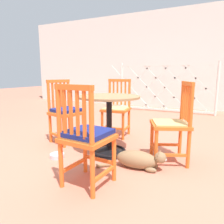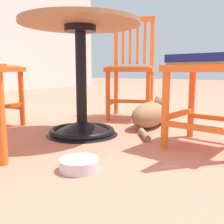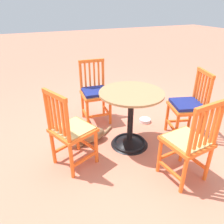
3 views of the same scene
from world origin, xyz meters
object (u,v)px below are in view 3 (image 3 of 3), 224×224
at_px(orange_chair_at_corner, 188,107).
at_px(tabby_cat, 86,136).
at_px(orange_chair_near_fence, 189,143).
at_px(pet_water_bowl, 145,120).
at_px(cafe_table, 130,125).
at_px(orange_chair_by_planter, 71,131).
at_px(orange_chair_tucked_in, 95,93).

distance_m(orange_chair_at_corner, tabby_cat, 1.37).
distance_m(orange_chair_near_fence, pet_water_bowl, 1.26).
bearing_deg(orange_chair_near_fence, tabby_cat, -53.73).
xyz_separation_m(cafe_table, orange_chair_near_fence, (-0.24, 0.75, 0.15)).
relative_size(orange_chair_near_fence, pet_water_bowl, 5.36).
relative_size(cafe_table, orange_chair_near_fence, 0.83).
bearing_deg(orange_chair_by_planter, orange_chair_near_fence, 146.11).
xyz_separation_m(orange_chair_tucked_in, orange_chair_by_planter, (0.58, 0.86, -0.01)).
xyz_separation_m(orange_chair_near_fence, tabby_cat, (0.74, -1.01, -0.34)).
bearing_deg(pet_water_bowl, orange_chair_tucked_in, -29.03).
relative_size(orange_chair_at_corner, orange_chair_tucked_in, 1.00).
bearing_deg(orange_chair_tucked_in, pet_water_bowl, 150.97).
relative_size(orange_chair_near_fence, tabby_cat, 1.28).
bearing_deg(orange_chair_tucked_in, tabby_cat, 58.52).
xyz_separation_m(orange_chair_tucked_in, tabby_cat, (0.32, 0.53, -0.35)).
bearing_deg(orange_chair_near_fence, orange_chair_at_corner, -130.42).
height_order(orange_chair_near_fence, orange_chair_tucked_in, same).
height_order(orange_chair_near_fence, orange_chair_by_planter, same).
distance_m(orange_chair_near_fence, orange_chair_at_corner, 0.82).
height_order(orange_chair_near_fence, orange_chair_at_corner, same).
height_order(cafe_table, orange_chair_near_fence, orange_chair_near_fence).
height_order(tabby_cat, pet_water_bowl, tabby_cat).
xyz_separation_m(orange_chair_at_corner, pet_water_bowl, (0.28, -0.54, -0.42)).
height_order(orange_chair_at_corner, pet_water_bowl, orange_chair_at_corner).
bearing_deg(orange_chair_by_planter, pet_water_bowl, -158.35).
xyz_separation_m(orange_chair_near_fence, orange_chair_by_planter, (1.00, -0.67, 0.00)).
bearing_deg(tabby_cat, orange_chair_near_fence, 126.27).
bearing_deg(orange_chair_near_fence, orange_chair_tucked_in, -74.84).
distance_m(cafe_table, orange_chair_tucked_in, 0.82).
height_order(orange_chair_by_planter, tabby_cat, orange_chair_by_planter).
height_order(cafe_table, orange_chair_tucked_in, orange_chair_tucked_in).
bearing_deg(orange_chair_tucked_in, orange_chair_at_corner, 136.12).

